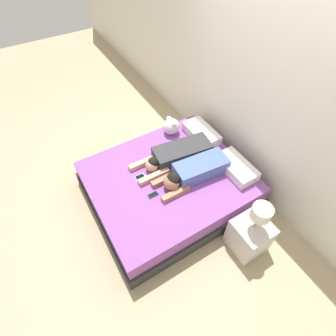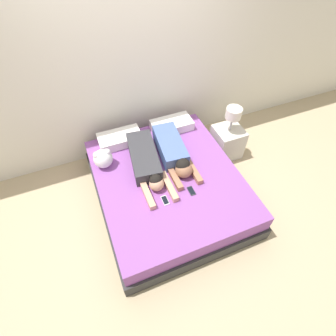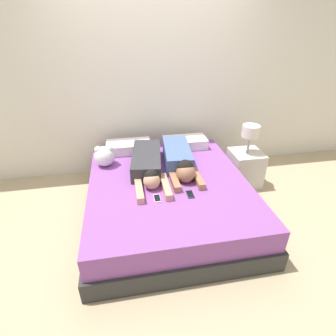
{
  "view_description": "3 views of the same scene",
  "coord_description": "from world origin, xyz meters",
  "px_view_note": "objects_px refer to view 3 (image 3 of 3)",
  "views": [
    {
      "loc": [
        1.81,
        -1.09,
        3.09
      ],
      "look_at": [
        0.0,
        0.0,
        0.59
      ],
      "focal_mm": 28.0,
      "sensor_mm": 36.0,
      "label": 1
    },
    {
      "loc": [
        -0.76,
        -1.88,
        2.95
      ],
      "look_at": [
        0.0,
        0.0,
        0.59
      ],
      "focal_mm": 28.0,
      "sensor_mm": 36.0,
      "label": 2
    },
    {
      "loc": [
        -0.44,
        -2.39,
        1.97
      ],
      "look_at": [
        0.0,
        0.0,
        0.59
      ],
      "focal_mm": 28.0,
      "sensor_mm": 36.0,
      "label": 3
    }
  ],
  "objects_px": {
    "pillow_head_left": "(129,147)",
    "cell_phone_right": "(190,194)",
    "person_right": "(179,160)",
    "plush_toy": "(105,156)",
    "pillow_head_right": "(185,143)",
    "nightstand": "(245,165)",
    "person_left": "(148,164)",
    "bed": "(168,197)",
    "cell_phone_left": "(157,198)"
  },
  "relations": [
    {
      "from": "bed",
      "to": "cell_phone_left",
      "type": "bearing_deg",
      "value": -117.27
    },
    {
      "from": "pillow_head_left",
      "to": "person_left",
      "type": "bearing_deg",
      "value": -71.43
    },
    {
      "from": "cell_phone_right",
      "to": "nightstand",
      "type": "distance_m",
      "value": 1.23
    },
    {
      "from": "cell_phone_right",
      "to": "nightstand",
      "type": "height_order",
      "value": "nightstand"
    },
    {
      "from": "person_left",
      "to": "cell_phone_right",
      "type": "relative_size",
      "value": 8.76
    },
    {
      "from": "bed",
      "to": "pillow_head_left",
      "type": "distance_m",
      "value": 0.93
    },
    {
      "from": "person_right",
      "to": "plush_toy",
      "type": "xyz_separation_m",
      "value": [
        -0.86,
        0.22,
        0.02
      ]
    },
    {
      "from": "bed",
      "to": "pillow_head_right",
      "type": "height_order",
      "value": "pillow_head_right"
    },
    {
      "from": "bed",
      "to": "person_right",
      "type": "bearing_deg",
      "value": 53.84
    },
    {
      "from": "pillow_head_right",
      "to": "plush_toy",
      "type": "relative_size",
      "value": 2.29
    },
    {
      "from": "bed",
      "to": "person_right",
      "type": "height_order",
      "value": "person_right"
    },
    {
      "from": "bed",
      "to": "pillow_head_right",
      "type": "bearing_deg",
      "value": 64.46
    },
    {
      "from": "person_left",
      "to": "pillow_head_left",
      "type": "bearing_deg",
      "value": 108.57
    },
    {
      "from": "cell_phone_left",
      "to": "cell_phone_right",
      "type": "bearing_deg",
      "value": 1.38
    },
    {
      "from": "nightstand",
      "to": "person_left",
      "type": "bearing_deg",
      "value": -171.59
    },
    {
      "from": "person_left",
      "to": "nightstand",
      "type": "relative_size",
      "value": 1.35
    },
    {
      "from": "person_left",
      "to": "nightstand",
      "type": "xyz_separation_m",
      "value": [
        1.32,
        0.2,
        -0.25
      ]
    },
    {
      "from": "pillow_head_left",
      "to": "person_right",
      "type": "xyz_separation_m",
      "value": [
        0.56,
        -0.55,
        0.04
      ]
    },
    {
      "from": "cell_phone_left",
      "to": "pillow_head_right",
      "type": "bearing_deg",
      "value": 63.96
    },
    {
      "from": "person_right",
      "to": "bed",
      "type": "bearing_deg",
      "value": -126.16
    },
    {
      "from": "pillow_head_left",
      "to": "cell_phone_left",
      "type": "distance_m",
      "value": 1.15
    },
    {
      "from": "person_right",
      "to": "cell_phone_right",
      "type": "height_order",
      "value": "person_right"
    },
    {
      "from": "cell_phone_left",
      "to": "cell_phone_right",
      "type": "height_order",
      "value": "same"
    },
    {
      "from": "person_left",
      "to": "pillow_head_right",
      "type": "bearing_deg",
      "value": 44.35
    },
    {
      "from": "nightstand",
      "to": "plush_toy",
      "type": "bearing_deg",
      "value": 178.83
    },
    {
      "from": "cell_phone_left",
      "to": "pillow_head_left",
      "type": "bearing_deg",
      "value": 100.88
    },
    {
      "from": "plush_toy",
      "to": "pillow_head_right",
      "type": "bearing_deg",
      "value": 17.31
    },
    {
      "from": "bed",
      "to": "cell_phone_left",
      "type": "xyz_separation_m",
      "value": [
        -0.17,
        -0.32,
        0.23
      ]
    },
    {
      "from": "pillow_head_left",
      "to": "cell_phone_right",
      "type": "height_order",
      "value": "pillow_head_left"
    },
    {
      "from": "bed",
      "to": "pillow_head_right",
      "type": "relative_size",
      "value": 3.52
    },
    {
      "from": "person_right",
      "to": "cell_phone_left",
      "type": "height_order",
      "value": "person_right"
    },
    {
      "from": "person_left",
      "to": "cell_phone_left",
      "type": "bearing_deg",
      "value": -87.26
    },
    {
      "from": "person_left",
      "to": "nightstand",
      "type": "bearing_deg",
      "value": 8.41
    },
    {
      "from": "pillow_head_right",
      "to": "person_right",
      "type": "xyz_separation_m",
      "value": [
        -0.2,
        -0.55,
        0.04
      ]
    },
    {
      "from": "pillow_head_left",
      "to": "cell_phone_left",
      "type": "xyz_separation_m",
      "value": [
        0.22,
        -1.12,
        -0.06
      ]
    },
    {
      "from": "bed",
      "to": "person_right",
      "type": "distance_m",
      "value": 0.45
    },
    {
      "from": "person_right",
      "to": "plush_toy",
      "type": "bearing_deg",
      "value": 165.65
    },
    {
      "from": "cell_phone_left",
      "to": "nightstand",
      "type": "bearing_deg",
      "value": 30.29
    },
    {
      "from": "bed",
      "to": "cell_phone_right",
      "type": "xyz_separation_m",
      "value": [
        0.17,
        -0.31,
        0.23
      ]
    },
    {
      "from": "cell_phone_right",
      "to": "person_left",
      "type": "bearing_deg",
      "value": 123.17
    },
    {
      "from": "pillow_head_right",
      "to": "cell_phone_right",
      "type": "bearing_deg",
      "value": -100.89
    },
    {
      "from": "pillow_head_right",
      "to": "person_right",
      "type": "height_order",
      "value": "person_right"
    },
    {
      "from": "person_left",
      "to": "person_right",
      "type": "distance_m",
      "value": 0.38
    },
    {
      "from": "pillow_head_left",
      "to": "plush_toy",
      "type": "xyz_separation_m",
      "value": [
        -0.3,
        -0.33,
        0.06
      ]
    },
    {
      "from": "pillow_head_left",
      "to": "plush_toy",
      "type": "distance_m",
      "value": 0.45
    },
    {
      "from": "pillow_head_left",
      "to": "pillow_head_right",
      "type": "height_order",
      "value": "same"
    },
    {
      "from": "pillow_head_right",
      "to": "cell_phone_left",
      "type": "distance_m",
      "value": 1.25
    },
    {
      "from": "pillow_head_right",
      "to": "bed",
      "type": "bearing_deg",
      "value": -115.54
    },
    {
      "from": "person_left",
      "to": "nightstand",
      "type": "height_order",
      "value": "nightstand"
    },
    {
      "from": "person_left",
      "to": "plush_toy",
      "type": "distance_m",
      "value": 0.54
    }
  ]
}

